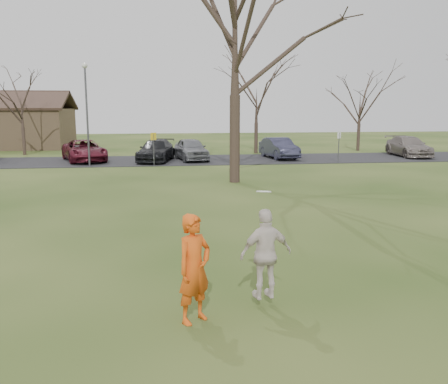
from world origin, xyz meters
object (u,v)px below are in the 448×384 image
(car_2, at_px, (84,151))
(car_5, at_px, (279,148))
(car_3, at_px, (156,151))
(player_defender, at_px, (194,269))
(big_tree, at_px, (235,34))
(car_7, at_px, (409,146))
(lamp_post, at_px, (86,102))
(catching_play, at_px, (266,254))
(car_4, at_px, (191,149))

(car_2, bearing_deg, car_5, -17.81)
(car_3, xyz_separation_m, car_5, (8.68, 0.70, 0.02))
(player_defender, xyz_separation_m, big_tree, (3.06, 15.13, 6.06))
(player_defender, distance_m, car_7, 30.99)
(car_3, xyz_separation_m, lamp_post, (-4.12, -1.99, 3.22))
(player_defender, bearing_deg, catching_play, -20.82)
(car_2, bearing_deg, car_3, -25.04)
(car_5, bearing_deg, big_tree, -123.29)
(player_defender, relative_size, car_7, 0.38)
(player_defender, distance_m, big_tree, 16.59)
(car_5, relative_size, lamp_post, 0.70)
(car_2, distance_m, catching_play, 25.72)
(player_defender, height_order, car_3, player_defender)
(car_3, xyz_separation_m, car_4, (2.38, 0.33, 0.05))
(car_4, xyz_separation_m, big_tree, (1.49, -9.82, 6.20))
(car_2, distance_m, car_4, 7.18)
(player_defender, height_order, big_tree, big_tree)
(catching_play, height_order, lamp_post, lamp_post)
(player_defender, xyz_separation_m, car_7, (17.75, 25.40, -0.18))
(player_defender, relative_size, lamp_post, 0.30)
(big_tree, bearing_deg, lamp_post, 136.85)
(car_3, distance_m, car_7, 18.58)
(car_3, xyz_separation_m, car_7, (18.57, 0.77, 0.02))
(lamp_post, bearing_deg, car_5, 11.87)
(car_7, relative_size, catching_play, 2.47)
(car_3, relative_size, big_tree, 0.35)
(car_2, xyz_separation_m, big_tree, (8.67, -10.05, 6.25))
(car_4, bearing_deg, car_3, 178.34)
(car_2, height_order, car_7, car_7)
(player_defender, height_order, car_5, player_defender)
(car_3, height_order, catching_play, catching_play)
(car_7, xyz_separation_m, lamp_post, (-22.69, -2.77, 3.20))
(car_7, relative_size, big_tree, 0.36)
(car_7, relative_size, lamp_post, 0.80)
(catching_play, bearing_deg, car_4, 89.44)
(player_defender, bearing_deg, lamp_post, 63.99)
(car_5, xyz_separation_m, big_tree, (-4.80, -10.19, 6.23))
(car_2, bearing_deg, player_defender, -95.84)
(car_2, bearing_deg, car_7, -17.87)
(player_defender, xyz_separation_m, car_3, (-0.82, 24.63, -0.19))
(car_5, bearing_deg, car_7, -7.62)
(car_3, height_order, car_4, car_4)
(car_5, xyz_separation_m, lamp_post, (-12.80, -2.69, 3.20))
(car_3, bearing_deg, catching_play, -73.62)
(car_2, distance_m, big_tree, 14.67)
(car_4, relative_size, car_7, 0.89)
(player_defender, xyz_separation_m, catching_play, (1.33, 0.42, 0.07))
(car_2, xyz_separation_m, car_3, (4.80, -0.56, -0.01))
(car_2, distance_m, lamp_post, 4.16)
(catching_play, distance_m, big_tree, 15.98)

